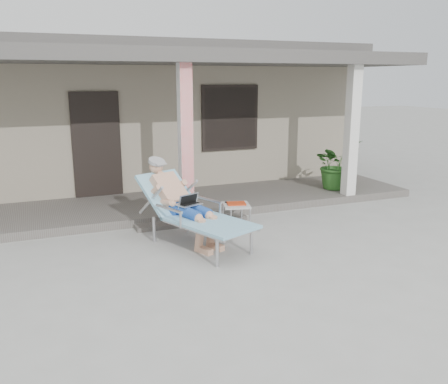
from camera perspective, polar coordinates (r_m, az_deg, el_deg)
name	(u,v)px	position (r m, az deg, el deg)	size (l,w,h in m)	color
ground	(233,260)	(6.74, 1.08, -8.23)	(60.00, 60.00, 0.00)	#9E9E99
house	(135,112)	(12.53, -10.69, 9.48)	(10.40, 5.40, 3.30)	gray
porch_deck	(174,204)	(9.42, -6.04, -1.47)	(10.00, 2.00, 0.15)	#605B56
porch_overhang	(171,62)	(9.05, -6.38, 15.27)	(10.00, 2.30, 2.85)	silver
porch_step	(192,222)	(8.37, -3.86, -3.62)	(2.00, 0.30, 0.07)	#605B56
lounger	(186,190)	(7.22, -4.54, 0.19)	(1.50, 2.16, 1.36)	#B7B7BC
side_table	(236,206)	(8.22, 1.49, -1.72)	(0.54, 0.54, 0.40)	#ADADA8
potted_palm	(336,164)	(10.56, 13.33, 3.29)	(0.97, 0.84, 1.08)	#26591E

